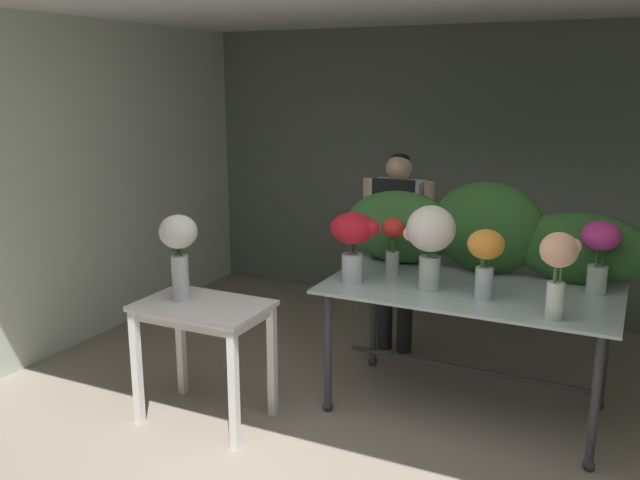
{
  "coord_description": "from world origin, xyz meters",
  "views": [
    {
      "loc": [
        1.3,
        -2.3,
        2.12
      ],
      "look_at": [
        -0.43,
        1.29,
        1.17
      ],
      "focal_mm": 37.82,
      "sensor_mm": 36.0,
      "label": 1
    }
  ],
  "objects": [
    {
      "name": "ground_plane",
      "position": [
        0.0,
        1.94,
        0.0
      ],
      "size": [
        8.53,
        8.53,
        0.0
      ],
      "primitive_type": "plane",
      "color": "gray"
    },
    {
      "name": "wall_back",
      "position": [
        0.0,
        3.88,
        1.3
      ],
      "size": [
        5.65,
        0.12,
        2.6
      ],
      "primitive_type": "cube",
      "color": "slate",
      "rests_on": "ground"
    },
    {
      "name": "wall_left",
      "position": [
        -2.82,
        1.94,
        1.3
      ],
      "size": [
        0.12,
        4.0,
        2.6
      ],
      "primitive_type": "cube",
      "color": "silver",
      "rests_on": "ground"
    },
    {
      "name": "display_table_glass",
      "position": [
        0.39,
        1.78,
        0.72
      ],
      "size": [
        1.81,
        1.01,
        0.85
      ],
      "color": "#AAC0C2",
      "rests_on": "ground"
    },
    {
      "name": "side_table_white",
      "position": [
        -1.07,
        0.94,
        0.67
      ],
      "size": [
        0.8,
        0.53,
        0.78
      ],
      "color": "white",
      "rests_on": "ground"
    },
    {
      "name": "florist",
      "position": [
        -0.37,
        2.54,
        0.97
      ],
      "size": [
        0.57,
        0.24,
        1.58
      ],
      "color": "#232328",
      "rests_on": "ground"
    },
    {
      "name": "foliage_backdrop",
      "position": [
        0.32,
        2.17,
        1.12
      ],
      "size": [
        2.04,
        0.32,
        0.63
      ],
      "color": "#387033",
      "rests_on": "display_table_glass"
    },
    {
      "name": "vase_sunset_freesia",
      "position": [
        0.51,
        1.58,
        1.11
      ],
      "size": [
        0.22,
        0.22,
        0.43
      ],
      "color": "silver",
      "rests_on": "display_table_glass"
    },
    {
      "name": "vase_ivory_peonies",
      "position": [
        0.16,
        1.63,
        1.18
      ],
      "size": [
        0.33,
        0.3,
        0.54
      ],
      "color": "silver",
      "rests_on": "display_table_glass"
    },
    {
      "name": "vase_peach_carnations",
      "position": [
        0.94,
        1.41,
        1.16
      ],
      "size": [
        0.21,
        0.2,
        0.49
      ],
      "color": "silver",
      "rests_on": "display_table_glass"
    },
    {
      "name": "vase_crimson_snapdragons",
      "position": [
        -0.33,
        1.56,
        1.15
      ],
      "size": [
        0.32,
        0.28,
        0.46
      ],
      "color": "silver",
      "rests_on": "display_table_glass"
    },
    {
      "name": "vase_scarlet_stock",
      "position": [
        -0.16,
        1.85,
        1.08
      ],
      "size": [
        0.16,
        0.16,
        0.39
      ],
      "color": "silver",
      "rests_on": "display_table_glass"
    },
    {
      "name": "vase_magenta_ranunculus",
      "position": [
        1.11,
        2.0,
        1.14
      ],
      "size": [
        0.23,
        0.23,
        0.46
      ],
      "color": "silver",
      "rests_on": "display_table_glass"
    },
    {
      "name": "vase_white_roses_tall",
      "position": [
        -1.23,
        0.94,
        1.13
      ],
      "size": [
        0.24,
        0.24,
        0.54
      ],
      "color": "silver",
      "rests_on": "side_table_white"
    }
  ]
}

